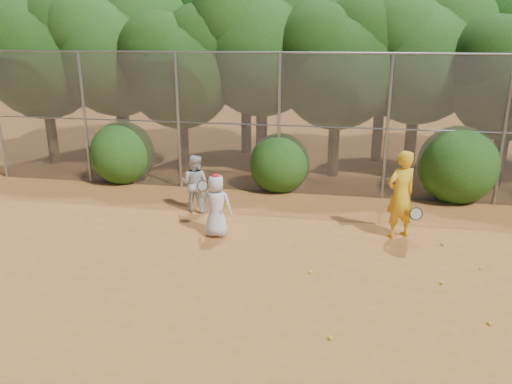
# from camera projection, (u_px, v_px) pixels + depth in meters

# --- Properties ---
(ground) EXTENTS (80.00, 80.00, 0.00)m
(ground) POSITION_uv_depth(u_px,v_px,m) (285.00, 294.00, 9.00)
(ground) COLOR #A35D24
(ground) RESTS_ON ground
(fence_back) EXTENTS (20.05, 0.09, 4.03)m
(fence_back) POSITION_uv_depth(u_px,v_px,m) (310.00, 125.00, 14.02)
(fence_back) COLOR gray
(fence_back) RESTS_ON ground
(tree_0) EXTENTS (4.38, 3.81, 6.00)m
(tree_0) POSITION_uv_depth(u_px,v_px,m) (43.00, 51.00, 17.01)
(tree_0) COLOR black
(tree_0) RESTS_ON ground
(tree_1) EXTENTS (4.64, 4.03, 6.35)m
(tree_1) POSITION_uv_depth(u_px,v_px,m) (118.00, 44.00, 16.97)
(tree_1) COLOR black
(tree_1) RESTS_ON ground
(tree_2) EXTENTS (3.99, 3.47, 5.47)m
(tree_2) POSITION_uv_depth(u_px,v_px,m) (182.00, 63.00, 16.04)
(tree_2) COLOR black
(tree_2) RESTS_ON ground
(tree_3) EXTENTS (4.89, 4.26, 6.70)m
(tree_3) POSITION_uv_depth(u_px,v_px,m) (264.00, 37.00, 16.29)
(tree_3) COLOR black
(tree_3) RESTS_ON ground
(tree_4) EXTENTS (4.19, 3.64, 5.73)m
(tree_4) POSITION_uv_depth(u_px,v_px,m) (339.00, 58.00, 15.47)
(tree_4) COLOR black
(tree_4) RESTS_ON ground
(tree_5) EXTENTS (4.51, 3.92, 6.17)m
(tree_5) POSITION_uv_depth(u_px,v_px,m) (421.00, 48.00, 15.69)
(tree_5) COLOR black
(tree_5) RESTS_ON ground
(tree_9) EXTENTS (4.83, 4.20, 6.62)m
(tree_9) POSITION_uv_depth(u_px,v_px,m) (120.00, 38.00, 19.25)
(tree_9) COLOR black
(tree_9) RESTS_ON ground
(tree_10) EXTENTS (5.15, 4.48, 7.06)m
(tree_10) POSITION_uv_depth(u_px,v_px,m) (248.00, 30.00, 18.46)
(tree_10) COLOR black
(tree_10) RESTS_ON ground
(tree_11) EXTENTS (4.64, 4.03, 6.35)m
(tree_11) POSITION_uv_depth(u_px,v_px,m) (386.00, 44.00, 17.33)
(tree_11) COLOR black
(tree_11) RESTS_ON ground
(bush_0) EXTENTS (2.00, 2.00, 2.00)m
(bush_0) POSITION_uv_depth(u_px,v_px,m) (122.00, 150.00, 15.66)
(bush_0) COLOR #1D4711
(bush_0) RESTS_ON ground
(bush_1) EXTENTS (1.80, 1.80, 1.80)m
(bush_1) POSITION_uv_depth(u_px,v_px,m) (280.00, 160.00, 14.80)
(bush_1) COLOR #1D4711
(bush_1) RESTS_ON ground
(bush_2) EXTENTS (2.20, 2.20, 2.20)m
(bush_2) POSITION_uv_depth(u_px,v_px,m) (458.00, 161.00, 13.85)
(bush_2) COLOR #1D4711
(bush_2) RESTS_ON ground
(player_yellow) EXTENTS (0.95, 0.81, 2.04)m
(player_yellow) POSITION_uv_depth(u_px,v_px,m) (401.00, 195.00, 11.27)
(player_yellow) COLOR yellow
(player_yellow) RESTS_ON ground
(player_teen) EXTENTS (0.73, 0.48, 1.50)m
(player_teen) POSITION_uv_depth(u_px,v_px,m) (216.00, 205.00, 11.40)
(player_teen) COLOR silver
(player_teen) RESTS_ON ground
(player_white) EXTENTS (0.86, 0.72, 1.52)m
(player_white) POSITION_uv_depth(u_px,v_px,m) (195.00, 183.00, 13.02)
(player_white) COLOR silver
(player_white) RESTS_ON ground
(ball_0) EXTENTS (0.07, 0.07, 0.07)m
(ball_0) POSITION_uv_depth(u_px,v_px,m) (442.00, 283.00, 9.34)
(ball_0) COLOR #B3D226
(ball_0) RESTS_ON ground
(ball_1) EXTENTS (0.07, 0.07, 0.07)m
(ball_1) POSITION_uv_depth(u_px,v_px,m) (481.00, 268.00, 9.93)
(ball_1) COLOR #B3D226
(ball_1) RESTS_ON ground
(ball_2) EXTENTS (0.07, 0.07, 0.07)m
(ball_2) POSITION_uv_depth(u_px,v_px,m) (330.00, 338.00, 7.66)
(ball_2) COLOR #B3D226
(ball_2) RESTS_ON ground
(ball_3) EXTENTS (0.07, 0.07, 0.07)m
(ball_3) POSITION_uv_depth(u_px,v_px,m) (489.00, 323.00, 8.05)
(ball_3) COLOR #B3D226
(ball_3) RESTS_ON ground
(ball_4) EXTENTS (0.07, 0.07, 0.07)m
(ball_4) POSITION_uv_depth(u_px,v_px,m) (310.00, 272.00, 9.76)
(ball_4) COLOR #B3D226
(ball_4) RESTS_ON ground
(ball_5) EXTENTS (0.07, 0.07, 0.07)m
(ball_5) POSITION_uv_depth(u_px,v_px,m) (442.00, 244.00, 11.06)
(ball_5) COLOR #B3D226
(ball_5) RESTS_ON ground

